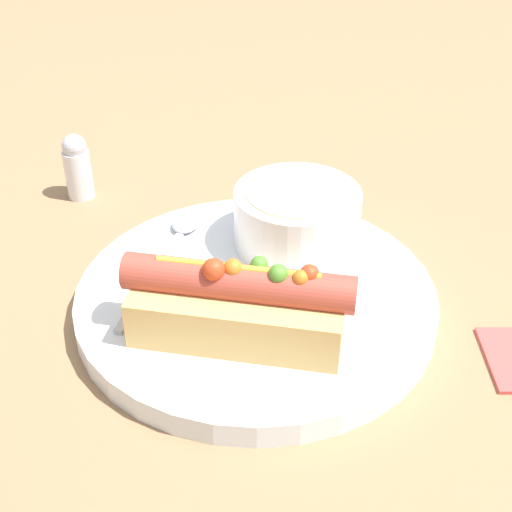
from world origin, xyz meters
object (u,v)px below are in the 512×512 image
at_px(hot_dog, 239,303).
at_px(spoon, 176,239).
at_px(salt_shaker, 77,166).
at_px(soup_bowl, 297,215).

relative_size(hot_dog, spoon, 0.99).
relative_size(hot_dog, salt_shaker, 2.42).
distance_m(hot_dog, salt_shaker, 0.28).
relative_size(soup_bowl, salt_shaker, 1.59).
xyz_separation_m(hot_dog, salt_shaker, (-0.26, 0.10, -0.01)).
bearing_deg(hot_dog, salt_shaker, 135.94).
height_order(soup_bowl, spoon, soup_bowl).
xyz_separation_m(soup_bowl, salt_shaker, (-0.24, -0.02, -0.01)).
xyz_separation_m(soup_bowl, spoon, (-0.08, -0.06, -0.02)).
height_order(hot_dog, spoon, hot_dog).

